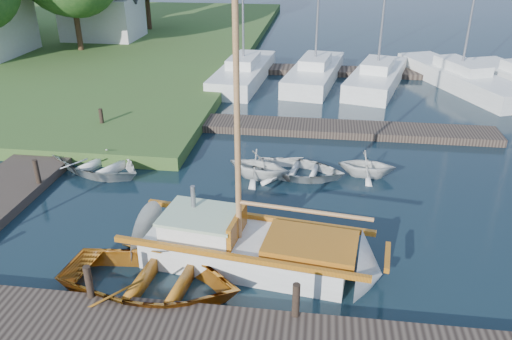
# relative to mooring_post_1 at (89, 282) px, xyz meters

# --- Properties ---
(ground) EXTENTS (160.00, 160.00, 0.00)m
(ground) POSITION_rel_mooring_post_1_xyz_m (3.00, 5.00, -0.70)
(ground) COLOR black
(ground) RESTS_ON ground
(left_dock) EXTENTS (2.20, 18.00, 0.30)m
(left_dock) POSITION_rel_mooring_post_1_xyz_m (-5.00, 7.00, -0.55)
(left_dock) COLOR black
(left_dock) RESTS_ON ground
(far_dock) EXTENTS (14.00, 1.60, 0.30)m
(far_dock) POSITION_rel_mooring_post_1_xyz_m (5.00, 11.50, -0.55)
(far_dock) COLOR black
(far_dock) RESTS_ON ground
(pontoon) EXTENTS (30.00, 1.60, 0.30)m
(pontoon) POSITION_rel_mooring_post_1_xyz_m (13.00, 21.00, -0.55)
(pontoon) COLOR black
(pontoon) RESTS_ON ground
(mooring_post_1) EXTENTS (0.16, 0.16, 0.80)m
(mooring_post_1) POSITION_rel_mooring_post_1_xyz_m (0.00, 0.00, 0.00)
(mooring_post_1) COLOR black
(mooring_post_1) RESTS_ON near_dock
(mooring_post_2) EXTENTS (0.16, 0.16, 0.80)m
(mooring_post_2) POSITION_rel_mooring_post_1_xyz_m (4.50, 0.00, 0.00)
(mooring_post_2) COLOR black
(mooring_post_2) RESTS_ON near_dock
(mooring_post_4) EXTENTS (0.16, 0.16, 0.80)m
(mooring_post_4) POSITION_rel_mooring_post_1_xyz_m (-4.00, 5.00, 0.00)
(mooring_post_4) COLOR black
(mooring_post_4) RESTS_ON left_dock
(mooring_post_5) EXTENTS (0.16, 0.16, 0.80)m
(mooring_post_5) POSITION_rel_mooring_post_1_xyz_m (-4.00, 10.00, 0.00)
(mooring_post_5) COLOR black
(mooring_post_5) RESTS_ON left_dock
(sailboat) EXTENTS (7.34, 2.87, 9.83)m
(sailboat) POSITION_rel_mooring_post_1_xyz_m (3.31, 2.15, -0.36)
(sailboat) COLOR silver
(sailboat) RESTS_ON ground
(dinghy) EXTENTS (4.56, 3.49, 0.88)m
(dinghy) POSITION_rel_mooring_post_1_xyz_m (1.14, 0.70, -0.26)
(dinghy) COLOR #86440C
(dinghy) RESTS_ON ground
(tender_a) EXTENTS (4.45, 3.94, 0.76)m
(tender_a) POSITION_rel_mooring_post_1_xyz_m (-2.77, 6.69, -0.32)
(tender_a) COLOR silver
(tender_a) RESTS_ON ground
(tender_b) EXTENTS (2.56, 2.36, 1.12)m
(tender_b) POSITION_rel_mooring_post_1_xyz_m (2.85, 6.85, -0.14)
(tender_b) COLOR silver
(tender_b) RESTS_ON ground
(tender_c) EXTENTS (3.41, 2.68, 0.64)m
(tender_c) POSITION_rel_mooring_post_1_xyz_m (4.19, 7.22, -0.38)
(tender_c) COLOR silver
(tender_c) RESTS_ON ground
(tender_d) EXTENTS (2.05, 1.81, 1.02)m
(tender_d) POSITION_rel_mooring_post_1_xyz_m (6.46, 7.51, -0.19)
(tender_d) COLOR silver
(tender_d) RESTS_ON ground
(marina_boat_0) EXTENTS (2.78, 7.94, 10.76)m
(marina_boat_0) POSITION_rel_mooring_post_1_xyz_m (0.49, 18.69, -0.13)
(marina_boat_0) COLOR silver
(marina_boat_0) RESTS_ON ground
(marina_boat_1) EXTENTS (3.35, 7.81, 10.68)m
(marina_boat_1) POSITION_rel_mooring_post_1_xyz_m (4.39, 19.10, -0.13)
(marina_boat_1) COLOR silver
(marina_boat_1) RESTS_ON ground
(marina_boat_2) EXTENTS (3.95, 7.46, 10.25)m
(marina_boat_2) POSITION_rel_mooring_post_1_xyz_m (7.69, 18.62, -0.13)
(marina_boat_2) COLOR silver
(marina_boat_2) RESTS_ON ground
(marina_boat_3) EXTENTS (5.62, 9.29, 10.88)m
(marina_boat_3) POSITION_rel_mooring_post_1_xyz_m (12.08, 19.09, -0.14)
(marina_boat_3) COLOR silver
(marina_boat_3) RESTS_ON ground
(house_c) EXTENTS (5.25, 4.00, 5.28)m
(house_c) POSITION_rel_mooring_post_1_xyz_m (-11.00, 27.00, 1.88)
(house_c) COLOR beige
(house_c) RESTS_ON shore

